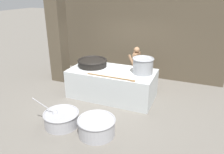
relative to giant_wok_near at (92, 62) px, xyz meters
name	(u,v)px	position (x,y,z in m)	size (l,w,h in m)	color
ground_plane	(112,96)	(0.79, -0.14, -1.07)	(60.00, 60.00, 0.00)	#666059
back_wall	(134,31)	(0.79, 2.20, 0.78)	(7.15, 0.24, 3.71)	#4C4233
support_pillar	(57,34)	(-1.71, 0.51, 0.78)	(0.54, 0.54, 3.71)	#4C4233
hearth_platform	(112,83)	(0.79, -0.14, -0.60)	(2.81, 1.41, 0.94)	#B2B7B7
giant_wok_near	(92,62)	(0.00, 0.00, 0.00)	(1.02, 1.02, 0.25)	black
stock_pot	(143,65)	(1.78, -0.01, 0.13)	(0.67, 0.67, 0.50)	gray
stirring_paddle	(112,77)	(1.05, -0.75, -0.11)	(1.55, 0.10, 0.04)	brown
cook	(136,65)	(1.25, 1.05, -0.26)	(0.37, 0.56, 1.49)	#8C6647
prep_bowl_vegetables	(61,118)	(0.20, -2.25, -0.86)	(1.21, 0.95, 0.78)	#9E9EA3
prep_bowl_meat	(97,126)	(1.24, -2.25, -0.83)	(0.96, 0.96, 0.44)	#9E9EA3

